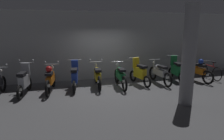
% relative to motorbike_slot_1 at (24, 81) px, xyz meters
% --- Properties ---
extents(ground_plane, '(80.00, 80.00, 0.00)m').
position_rel_motorbike_slot_1_xyz_m(ground_plane, '(3.35, -0.24, -0.53)').
color(ground_plane, '#4C4C4F').
extents(back_wall, '(16.64, 0.30, 3.27)m').
position_rel_motorbike_slot_1_xyz_m(back_wall, '(3.35, 1.67, 1.11)').
color(back_wall, '#9EA0A3').
rests_on(back_wall, ground).
extents(motorbike_slot_1, '(0.58, 1.67, 1.29)m').
position_rel_motorbike_slot_1_xyz_m(motorbike_slot_1, '(0.00, 0.00, 0.00)').
color(motorbike_slot_1, black).
rests_on(motorbike_slot_1, ground).
extents(motorbike_slot_2, '(0.58, 1.94, 1.15)m').
position_rel_motorbike_slot_1_xyz_m(motorbike_slot_2, '(0.95, 0.06, 0.00)').
color(motorbike_slot_2, black).
rests_on(motorbike_slot_2, ground).
extents(motorbike_slot_3, '(0.56, 1.67, 1.18)m').
position_rel_motorbike_slot_1_xyz_m(motorbike_slot_3, '(1.92, 0.15, -0.00)').
color(motorbike_slot_3, black).
rests_on(motorbike_slot_3, ground).
extents(motorbike_slot_4, '(0.59, 1.95, 1.15)m').
position_rel_motorbike_slot_1_xyz_m(motorbike_slot_4, '(2.87, 0.16, -0.04)').
color(motorbike_slot_4, black).
rests_on(motorbike_slot_4, ground).
extents(motorbike_slot_5, '(0.56, 1.95, 1.03)m').
position_rel_motorbike_slot_1_xyz_m(motorbike_slot_5, '(3.83, -0.06, -0.04)').
color(motorbike_slot_5, black).
rests_on(motorbike_slot_5, ground).
extents(motorbike_slot_6, '(0.56, 1.67, 1.18)m').
position_rel_motorbike_slot_1_xyz_m(motorbike_slot_6, '(4.78, 0.10, -0.00)').
color(motorbike_slot_6, black).
rests_on(motorbike_slot_6, ground).
extents(motorbike_slot_7, '(0.56, 1.95, 1.03)m').
position_rel_motorbike_slot_1_xyz_m(motorbike_slot_7, '(5.75, 0.00, -0.04)').
color(motorbike_slot_7, black).
rests_on(motorbike_slot_7, ground).
extents(motorbike_slot_8, '(0.56, 1.68, 1.18)m').
position_rel_motorbike_slot_1_xyz_m(motorbike_slot_8, '(6.72, 0.19, -0.00)').
color(motorbike_slot_8, black).
rests_on(motorbike_slot_8, ground).
extents(motorbike_slot_9, '(0.56, 1.94, 1.08)m').
position_rel_motorbike_slot_1_xyz_m(motorbike_slot_9, '(7.67, -0.09, -0.00)').
color(motorbike_slot_9, black).
rests_on(motorbike_slot_9, ground).
extents(bicycle, '(0.50, 1.73, 0.89)m').
position_rel_motorbike_slot_1_xyz_m(bicycle, '(8.62, 0.11, -0.17)').
color(bicycle, black).
rests_on(bicycle, ground).
extents(support_pillar, '(0.44, 0.44, 3.27)m').
position_rel_motorbike_slot_1_xyz_m(support_pillar, '(5.34, -2.53, 1.11)').
color(support_pillar, gray).
rests_on(support_pillar, ground).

